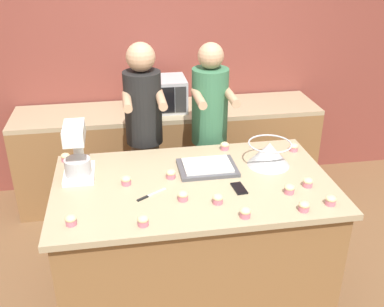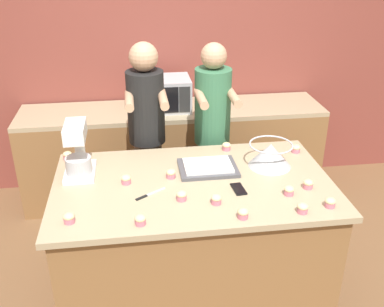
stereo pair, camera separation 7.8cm
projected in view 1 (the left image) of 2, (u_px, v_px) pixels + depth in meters
ground_plane at (193, 288)px, 3.31m from camera, size 16.00×16.00×0.00m
back_wall at (163, 51)px, 4.25m from camera, size 10.00×0.06×2.70m
island_counter at (193, 238)px, 3.11m from camera, size 1.81×1.07×0.90m
back_counter at (169, 153)px, 4.34m from camera, size 2.80×0.60×0.90m
person_left at (145, 139)px, 3.55m from camera, size 0.31×0.48×1.65m
person_right at (209, 137)px, 3.63m from camera, size 0.31×0.48×1.63m
stand_mixer at (77, 154)px, 2.92m from camera, size 0.20×0.30×0.37m
mixing_bowl at (269, 153)px, 3.10m from camera, size 0.30×0.30×0.17m
baking_tray at (207, 167)px, 3.07m from camera, size 0.39×0.30×0.04m
microwave_oven at (159, 94)px, 4.06m from camera, size 0.49×0.36×0.29m
cell_phone at (239, 188)px, 2.83m from camera, size 0.08×0.15×0.01m
knife at (150, 195)px, 2.76m from camera, size 0.19×0.13×0.01m
cupcake_0 at (66, 157)px, 3.17m from camera, size 0.06×0.06×0.06m
cupcake_1 at (71, 220)px, 2.48m from camera, size 0.06×0.06×0.06m
cupcake_2 at (218, 199)px, 2.67m from camera, size 0.06×0.06×0.06m
cupcake_3 at (294, 147)px, 3.32m from camera, size 0.06×0.06×0.06m
cupcake_4 at (304, 206)px, 2.60m from camera, size 0.06×0.06×0.06m
cupcake_5 at (289, 189)px, 2.78m from camera, size 0.06×0.06×0.06m
cupcake_6 at (171, 174)px, 2.95m from camera, size 0.06×0.06×0.06m
cupcake_7 at (126, 180)px, 2.88m from camera, size 0.06×0.06×0.06m
cupcake_8 at (225, 146)px, 3.34m from camera, size 0.06×0.06×0.06m
cupcake_9 at (331, 200)px, 2.66m from camera, size 0.06×0.06×0.06m
cupcake_10 at (308, 182)px, 2.85m from camera, size 0.06×0.06×0.06m
cupcake_11 at (245, 213)px, 2.54m from camera, size 0.06×0.06×0.06m
cupcake_12 at (143, 221)px, 2.47m from camera, size 0.06×0.06×0.06m
cupcake_13 at (183, 196)px, 2.71m from camera, size 0.06×0.06×0.06m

